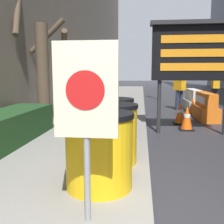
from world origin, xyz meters
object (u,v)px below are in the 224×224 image
object	(u,v)px
message_board	(194,52)
jersey_barrier_orange_near	(205,108)
traffic_cone_near	(193,106)
traffic_cone_far	(187,118)
traffic_cone_mid	(180,113)
pedestrian_worker	(215,84)
warning_sign	(86,102)
barrel_drum_back	(112,123)
barrel_drum_middle	(111,133)
traffic_light_near_curb	(160,57)
jersey_barrier_white	(193,101)
barrel_drum_foreground	(99,150)
pedestrian_passerby	(180,86)

from	to	relation	value
message_board	jersey_barrier_orange_near	bearing A→B (deg)	68.95
traffic_cone_near	traffic_cone_far	bearing A→B (deg)	-103.32
traffic_cone_mid	pedestrian_worker	world-z (taller)	pedestrian_worker
warning_sign	pedestrian_worker	xyz separation A→B (m)	(3.89, 10.32, -0.20)
traffic_cone_mid	barrel_drum_back	bearing A→B (deg)	-118.48
traffic_cone_mid	traffic_cone_near	bearing A→B (deg)	70.20
warning_sign	barrel_drum_middle	bearing A→B (deg)	89.18
barrel_drum_middle	traffic_light_near_curb	bearing A→B (deg)	82.76
barrel_drum_middle	jersey_barrier_orange_near	size ratio (longest dim) A/B	0.55
jersey_barrier_white	traffic_cone_near	distance (m)	0.96
barrel_drum_back	jersey_barrier_white	xyz separation A→B (m)	(2.74, 6.38, -0.21)
warning_sign	message_board	xyz separation A→B (m)	(1.79, 4.55, 0.79)
traffic_cone_mid	traffic_light_near_curb	distance (m)	8.09
jersey_barrier_white	barrel_drum_foreground	bearing A→B (deg)	-108.00
traffic_cone_near	traffic_light_near_curb	size ratio (longest dim) A/B	0.19
traffic_cone_near	pedestrian_passerby	bearing A→B (deg)	109.55
barrel_drum_middle	message_board	size ratio (longest dim) A/B	0.33
message_board	pedestrian_worker	xyz separation A→B (m)	(2.10, 5.78, -0.99)
traffic_light_near_curb	pedestrian_worker	world-z (taller)	traffic_light_near_curb
barrel_drum_back	jersey_barrier_white	world-z (taller)	barrel_drum_back
barrel_drum_back	traffic_cone_mid	xyz separation A→B (m)	(1.76, 3.25, -0.26)
pedestrian_worker	pedestrian_passerby	bearing A→B (deg)	-55.04
traffic_cone_mid	warning_sign	bearing A→B (deg)	-106.06
barrel_drum_middle	traffic_cone_far	xyz separation A→B (m)	(1.73, 3.29, -0.27)
traffic_cone_far	jersey_barrier_white	bearing A→B (deg)	77.19
barrel_drum_foreground	traffic_light_near_curb	size ratio (longest dim) A/B	0.27
barrel_drum_middle	traffic_cone_far	distance (m)	3.73
traffic_light_near_curb	pedestrian_passerby	distance (m)	4.80
traffic_cone_mid	pedestrian_worker	size ratio (longest dim) A/B	0.38
barrel_drum_middle	pedestrian_passerby	world-z (taller)	pedestrian_passerby
message_board	jersey_barrier_white	distance (m)	4.85
warning_sign	traffic_light_near_curb	world-z (taller)	traffic_light_near_curb
traffic_cone_far	traffic_light_near_curb	xyz separation A→B (m)	(-0.21, 8.68, 2.18)
barrel_drum_foreground	pedestrian_passerby	world-z (taller)	pedestrian_passerby
barrel_drum_middle	jersey_barrier_white	distance (m)	7.78
traffic_cone_mid	traffic_cone_far	size ratio (longest dim) A/B	1.01
barrel_drum_middle	traffic_cone_mid	distance (m)	4.51
traffic_cone_near	traffic_cone_mid	bearing A→B (deg)	-109.80
warning_sign	traffic_light_near_curb	distance (m)	13.82
message_board	traffic_cone_mid	xyz separation A→B (m)	(-0.09, 1.34, -1.73)
barrel_drum_middle	warning_sign	world-z (taller)	warning_sign
jersey_barrier_white	traffic_cone_mid	world-z (taller)	jersey_barrier_white
warning_sign	traffic_cone_near	size ratio (longest dim) A/B	2.59
traffic_cone_far	traffic_light_near_curb	world-z (taller)	traffic_light_near_curb
traffic_cone_mid	pedestrian_worker	xyz separation A→B (m)	(2.19, 4.43, 0.74)
barrel_drum_back	warning_sign	distance (m)	2.72
traffic_light_near_curb	pedestrian_worker	xyz separation A→B (m)	(2.34, -3.35, -1.44)
barrel_drum_foreground	traffic_cone_near	distance (m)	7.72
message_board	traffic_cone_far	xyz separation A→B (m)	(-0.04, 0.45, -1.73)
barrel_drum_foreground	traffic_cone_far	xyz separation A→B (m)	(1.76, 4.22, -0.27)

